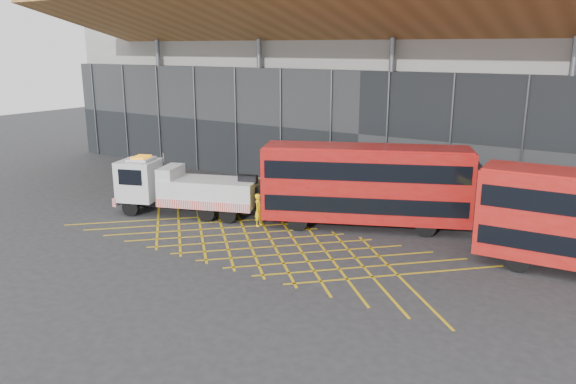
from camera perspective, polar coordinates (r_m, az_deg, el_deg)
The scene contains 6 objects.
ground_plane at distance 29.37m, azimuth -6.53°, elevation -4.34°, with size 120.00×120.00×0.00m, color #262629.
road_markings at distance 27.96m, azimuth -2.73°, elevation -5.23°, with size 21.56×7.16×0.01m.
construction_building at distance 42.75m, azimuth 11.64°, elevation 13.61°, with size 55.00×23.97×18.00m.
recovery_truck at distance 32.83m, azimuth -10.67°, elevation 0.38°, with size 9.56×4.99×3.39m.
bus_towed at distance 30.02m, azimuth 7.86°, elevation 0.92°, with size 10.93×6.78×4.43m.
worker at distance 30.43m, azimuth -2.97°, elevation -1.82°, with size 0.65×0.43×1.79m, color yellow.
Camera 1 is at (17.95, -21.23, 9.46)m, focal length 35.00 mm.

